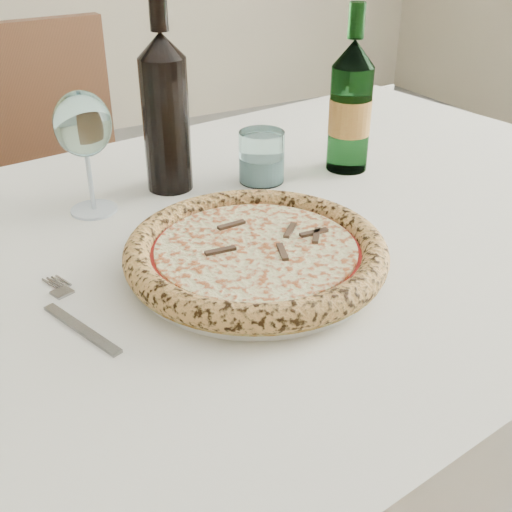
# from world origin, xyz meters

# --- Properties ---
(dining_table) EXTENTS (1.66, 1.11, 0.76)m
(dining_table) POSITION_xyz_m (-0.21, 0.20, 0.67)
(dining_table) COLOR brown
(dining_table) RESTS_ON floor
(chair_far) EXTENTS (0.43, 0.43, 0.93)m
(chair_far) POSITION_xyz_m (-0.30, 0.97, 0.53)
(chair_far) COLOR brown
(chair_far) RESTS_ON floor
(plate) EXTENTS (0.31, 0.31, 0.02)m
(plate) POSITION_xyz_m (-0.21, 0.10, 0.76)
(plate) COLOR white
(plate) RESTS_ON dining_table
(pizza) EXTENTS (0.33, 0.33, 0.03)m
(pizza) POSITION_xyz_m (-0.21, 0.10, 0.78)
(pizza) COLOR tan
(pizza) RESTS_ON plate
(fork) EXTENTS (0.05, 0.19, 0.00)m
(fork) POSITION_xyz_m (-0.44, 0.11, 0.76)
(fork) COLOR gray
(fork) RESTS_ON dining_table
(wine_glass) EXTENTS (0.08, 0.08, 0.18)m
(wine_glass) POSITION_xyz_m (-0.34, 0.37, 0.89)
(wine_glass) COLOR silver
(wine_glass) RESTS_ON dining_table
(tumbler) EXTENTS (0.08, 0.08, 0.08)m
(tumbler) POSITION_xyz_m (-0.06, 0.35, 0.79)
(tumbler) COLOR silver
(tumbler) RESTS_ON dining_table
(beer_bottle) EXTENTS (0.07, 0.07, 0.28)m
(beer_bottle) POSITION_xyz_m (0.10, 0.33, 0.87)
(beer_bottle) COLOR #437B4C
(beer_bottle) RESTS_ON dining_table
(wine_bottle) EXTENTS (0.07, 0.07, 0.30)m
(wine_bottle) POSITION_xyz_m (-0.21, 0.40, 0.88)
(wine_bottle) COLOR black
(wine_bottle) RESTS_ON dining_table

